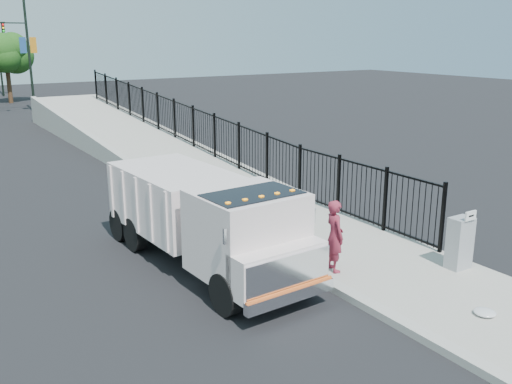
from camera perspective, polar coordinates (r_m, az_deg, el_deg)
ground at (r=14.50m, az=2.50°, el=-6.78°), size 120.00×120.00×0.00m
sidewalk at (r=14.26m, az=13.60°, el=-7.36°), size 3.55×12.00×0.12m
curb at (r=13.02m, az=7.61°, el=-9.20°), size 0.30×12.00×0.16m
ramp at (r=29.24m, az=-12.22°, el=4.27°), size 3.95×24.06×3.19m
iron_fence at (r=26.01m, az=-6.26°, el=5.19°), size 0.10×28.00×1.80m
truck at (r=13.66m, az=-5.07°, el=-2.39°), size 2.56×6.91×2.33m
worker at (r=13.39m, az=7.86°, el=-4.36°), size 0.54×0.70×1.71m
utility_cabinet at (r=14.31m, az=19.70°, el=-4.82°), size 0.55×0.40×1.25m
arrow_sign at (r=13.96m, az=20.67°, el=-2.23°), size 0.35×0.04×0.22m
debris at (r=12.39m, az=21.91°, el=-11.10°), size 0.44×0.44×0.11m
light_pole_1 at (r=44.64m, az=-22.16°, el=12.88°), size 3.78×0.22×8.00m
tree_1 at (r=52.21m, az=-23.75°, el=12.47°), size 2.73×2.73×5.36m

